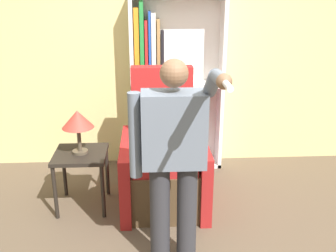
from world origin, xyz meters
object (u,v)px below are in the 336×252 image
bookcase (165,89)px  armchair (164,164)px  person_standing (174,155)px  table_lamp (78,121)px  side_table (81,161)px

bookcase → armchair: bookcase is taller
bookcase → armchair: size_ratio=1.53×
bookcase → person_standing: bookcase is taller
bookcase → table_lamp: bearing=-133.0°
person_standing → side_table: 1.29m
armchair → side_table: (-0.79, -0.08, 0.09)m
armchair → table_lamp: size_ratio=3.12×
armchair → person_standing: bearing=-88.2°
person_standing → table_lamp: (-0.82, 0.89, -0.03)m
bookcase → table_lamp: size_ratio=4.77×
armchair → side_table: 0.80m
armchair → table_lamp: (-0.79, -0.08, 0.49)m
person_standing → side_table: bearing=132.6°
bookcase → person_standing: (-0.03, -1.79, -0.02)m
bookcase → side_table: bearing=-133.0°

